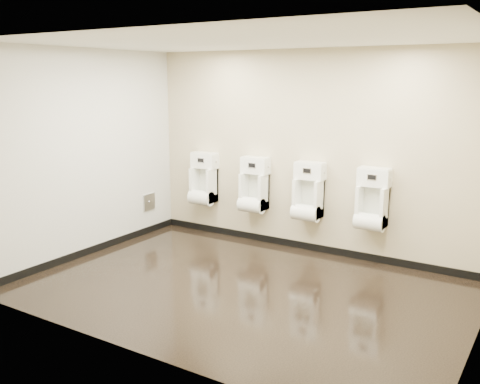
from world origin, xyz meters
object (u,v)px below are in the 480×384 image
(urinal_1, at_px, (254,189))
(urinal_3, at_px, (372,204))
(urinal_2, at_px, (308,196))
(urinal_0, at_px, (203,183))
(access_panel, at_px, (149,202))

(urinal_1, bearing_deg, urinal_3, 0.00)
(urinal_2, distance_m, urinal_3, 0.90)
(urinal_2, bearing_deg, urinal_1, 180.00)
(urinal_0, bearing_deg, urinal_3, 0.00)
(urinal_1, height_order, urinal_2, same)
(urinal_1, xyz_separation_m, urinal_3, (1.77, 0.00, 0.00))
(urinal_2, bearing_deg, urinal_3, 0.00)
(access_panel, relative_size, urinal_1, 0.32)
(access_panel, xyz_separation_m, urinal_0, (0.76, 0.41, 0.32))
(urinal_0, height_order, urinal_2, same)
(urinal_1, bearing_deg, urinal_2, 0.00)
(urinal_1, distance_m, urinal_2, 0.87)
(urinal_0, distance_m, urinal_1, 0.91)
(urinal_0, bearing_deg, urinal_1, 0.00)
(access_panel, bearing_deg, urinal_3, 6.78)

